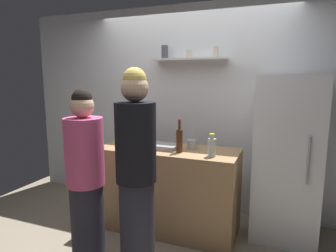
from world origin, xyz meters
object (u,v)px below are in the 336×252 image
water_bottle_plastic (212,147)px  person_blonde (136,175)px  person_pink_top (86,181)px  baking_pan (163,146)px  refrigerator (287,158)px  utensil_holder (192,144)px  wine_bottle_amber_glass (179,140)px  wine_bottle_pale_glass (136,130)px

water_bottle_plastic → person_blonde: size_ratio=0.13×
person_pink_top → baking_pan: bearing=-50.4°
person_blonde → person_pink_top: size_ratio=1.11×
person_blonde → refrigerator: bearing=177.4°
utensil_holder → water_bottle_plastic: bearing=-38.5°
wine_bottle_amber_glass → water_bottle_plastic: 0.35m
refrigerator → person_blonde: person_blonde is taller
water_bottle_plastic → utensil_holder: bearing=141.5°
refrigerator → water_bottle_plastic: 0.85m
water_bottle_plastic → wine_bottle_amber_glass: bearing=174.0°
water_bottle_plastic → refrigerator: bearing=33.5°
baking_pan → person_pink_top: person_pink_top is taller
utensil_holder → wine_bottle_amber_glass: (-0.08, -0.18, 0.08)m
baking_pan → wine_bottle_amber_glass: wine_bottle_amber_glass is taller
utensil_holder → wine_bottle_pale_glass: bearing=168.2°
wine_bottle_amber_glass → water_bottle_plastic: size_ratio=1.53×
wine_bottle_pale_glass → water_bottle_plastic: bearing=-19.9°
utensil_holder → person_blonde: 0.91m
baking_pan → person_blonde: (0.08, -0.78, -0.07)m
refrigerator → utensil_holder: (-0.97, -0.25, 0.12)m
wine_bottle_amber_glass → person_blonde: (-0.14, -0.70, -0.17)m
wine_bottle_pale_glass → person_pink_top: 1.12m
wine_bottle_amber_glass → water_bottle_plastic: bearing=-6.0°
utensil_holder → wine_bottle_pale_glass: (-0.77, 0.16, 0.08)m
wine_bottle_pale_glass → water_bottle_plastic: wine_bottle_pale_glass is taller
wine_bottle_amber_glass → baking_pan: bearing=160.3°
baking_pan → water_bottle_plastic: 0.59m
wine_bottle_amber_glass → person_blonde: person_blonde is taller
wine_bottle_amber_glass → person_blonde: bearing=-100.9°
person_blonde → person_pink_top: (-0.49, -0.04, -0.10)m
wine_bottle_pale_glass → person_blonde: (0.55, -1.04, -0.17)m
person_blonde → baking_pan: bearing=-130.1°
water_bottle_plastic → person_blonde: (-0.49, -0.67, -0.14)m
baking_pan → wine_bottle_pale_glass: bearing=151.0°
wine_bottle_amber_glass → water_bottle_plastic: wine_bottle_amber_glass is taller
refrigerator → wine_bottle_pale_glass: refrigerator is taller
water_bottle_plastic → person_blonde: 0.84m
wine_bottle_amber_glass → person_blonde: 0.74m
baking_pan → person_blonde: person_blonde is taller
baking_pan → person_pink_top: (-0.40, -0.83, -0.17)m
wine_bottle_amber_glass → person_pink_top: (-0.62, -0.75, -0.27)m
water_bottle_plastic → baking_pan: bearing=168.5°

